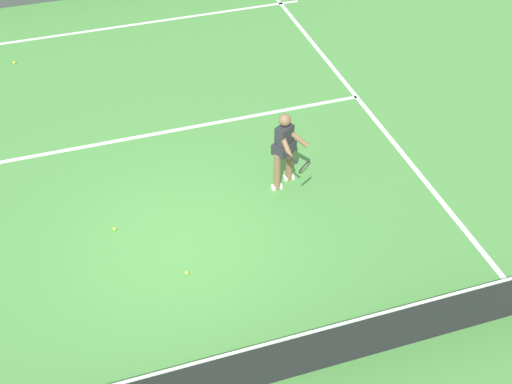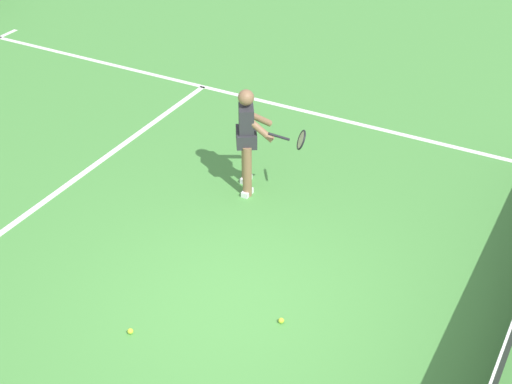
{
  "view_description": "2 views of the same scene",
  "coord_description": "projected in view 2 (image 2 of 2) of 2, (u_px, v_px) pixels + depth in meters",
  "views": [
    {
      "loc": [
        1.39,
        8.33,
        8.24
      ],
      "look_at": [
        -1.25,
        0.28,
        1.08
      ],
      "focal_mm": 48.45,
      "sensor_mm": 36.0,
      "label": 1
    },
    {
      "loc": [
        5.72,
        3.41,
        5.89
      ],
      "look_at": [
        -0.91,
        -0.16,
        0.94
      ],
      "focal_mm": 52.74,
      "sensor_mm": 36.0,
      "label": 2
    }
  ],
  "objects": [
    {
      "name": "service_line_marking",
      "position": [
        17.0,
        221.0,
        10.11
      ],
      "size": [
        9.56,
        0.1,
        0.01
      ],
      "primitive_type": "cube",
      "color": "white",
      "rests_on": "ground"
    },
    {
      "name": "ground_plane",
      "position": [
        232.0,
        300.0,
        8.79
      ],
      "size": [
        28.14,
        28.14,
        0.0
      ],
      "primitive_type": "plane",
      "color": "#4C9342"
    },
    {
      "name": "tennis_player",
      "position": [
        249.0,
        137.0,
        10.34
      ],
      "size": [
        0.68,
        1.14,
        1.55
      ],
      "color": "#8C6647",
      "rests_on": "ground"
    },
    {
      "name": "sideline_left_marking",
      "position": [
        377.0,
        128.0,
        12.31
      ],
      "size": [
        0.1,
        19.64,
        0.01
      ],
      "primitive_type": "cube",
      "color": "white",
      "rests_on": "ground"
    },
    {
      "name": "court_net",
      "position": [
        501.0,
        363.0,
        7.33
      ],
      "size": [
        10.24,
        0.08,
        1.0
      ],
      "color": "#4C4C51",
      "rests_on": "ground"
    },
    {
      "name": "tennis_ball_mid",
      "position": [
        281.0,
        321.0,
        8.46
      ],
      "size": [
        0.07,
        0.07,
        0.07
      ],
      "primitive_type": "sphere",
      "color": "#D1E533",
      "rests_on": "ground"
    },
    {
      "name": "tennis_ball_near",
      "position": [
        130.0,
        331.0,
        8.32
      ],
      "size": [
        0.07,
        0.07,
        0.07
      ],
      "primitive_type": "sphere",
      "color": "#D1E533",
      "rests_on": "ground"
    }
  ]
}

